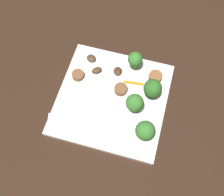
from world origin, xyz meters
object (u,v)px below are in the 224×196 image
at_px(broccoli_floret_1, 145,131).
at_px(broccoli_floret_2, 135,103).
at_px(mushroom_3, 118,71).
at_px(pepper_strip_2, 134,83).
at_px(plate, 112,99).
at_px(sausage_slice_0, 78,75).
at_px(sausage_slice_2, 155,77).
at_px(mushroom_2, 91,58).
at_px(broccoli_floret_0, 153,88).
at_px(broccoli_floret_3, 135,60).
at_px(fork, 83,118).
at_px(mushroom_0, 97,70).
at_px(sausage_slice_1, 121,89).

distance_m(broccoli_floret_1, broccoli_floret_2, 0.07).
height_order(broccoli_floret_2, mushroom_3, broccoli_floret_2).
distance_m(broccoli_floret_2, pepper_strip_2, 0.07).
relative_size(plate, broccoli_floret_2, 4.42).
relative_size(sausage_slice_0, pepper_strip_2, 0.60).
bearing_deg(plate, sausage_slice_0, -19.60).
distance_m(sausage_slice_2, mushroom_2, 0.16).
height_order(mushroom_3, pepper_strip_2, mushroom_3).
xyz_separation_m(broccoli_floret_0, broccoli_floret_2, (0.03, 0.04, -0.00)).
bearing_deg(broccoli_floret_2, pepper_strip_2, -76.22).
bearing_deg(mushroom_2, broccoli_floret_3, -177.34).
relative_size(fork, broccoli_floret_0, 3.11).
bearing_deg(broccoli_floret_0, broccoli_floret_1, 93.23).
bearing_deg(fork, sausage_slice_0, -80.20).
distance_m(sausage_slice_0, mushroom_0, 0.05).
bearing_deg(pepper_strip_2, broccoli_floret_3, -78.04).
bearing_deg(fork, broccoli_floret_0, -158.50).
height_order(sausage_slice_2, mushroom_2, sausage_slice_2).
bearing_deg(fork, broccoli_floret_1, 164.10).
bearing_deg(sausage_slice_1, plate, 57.91).
xyz_separation_m(broccoli_floret_3, sausage_slice_1, (0.02, 0.07, -0.03)).
distance_m(broccoli_floret_3, mushroom_2, 0.11).
xyz_separation_m(mushroom_2, mushroom_3, (-0.07, 0.02, -0.00)).
height_order(fork, sausage_slice_1, sausage_slice_1).
distance_m(fork, mushroom_2, 0.15).
bearing_deg(mushroom_2, sausage_slice_2, 176.08).
xyz_separation_m(mushroom_0, mushroom_3, (-0.05, -0.01, -0.00)).
relative_size(sausage_slice_2, mushroom_3, 1.31).
height_order(plate, broccoli_floret_1, broccoli_floret_1).
bearing_deg(sausage_slice_1, sausage_slice_0, -5.28).
xyz_separation_m(fork, broccoli_floret_1, (-0.14, 0.00, 0.04)).
bearing_deg(pepper_strip_2, broccoli_floret_0, 155.40).
relative_size(fork, broccoli_floret_3, 3.28).
bearing_deg(broccoli_floret_3, sausage_slice_0, 26.02).
height_order(sausage_slice_0, mushroom_3, sausage_slice_0).
relative_size(mushroom_2, pepper_strip_2, 0.50).
relative_size(fork, broccoli_floret_2, 3.22).
xyz_separation_m(broccoli_floret_1, broccoli_floret_3, (0.06, -0.16, -0.00)).
bearing_deg(fork, mushroom_2, -93.68).
bearing_deg(plate, pepper_strip_2, -127.46).
distance_m(sausage_slice_1, mushroom_2, 0.11).
distance_m(broccoli_floret_2, mushroom_2, 0.17).
height_order(broccoli_floret_0, broccoli_floret_3, broccoli_floret_0).
bearing_deg(sausage_slice_1, broccoli_floret_1, 128.93).
bearing_deg(sausage_slice_1, broccoli_floret_0, -174.81).
distance_m(mushroom_0, mushroom_3, 0.05).
height_order(mushroom_0, pepper_strip_2, mushroom_0).
xyz_separation_m(fork, broccoli_floret_2, (-0.10, -0.05, 0.03)).
distance_m(broccoli_floret_0, broccoli_floret_1, 0.10).
bearing_deg(broccoli_floret_2, mushroom_3, -54.87).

